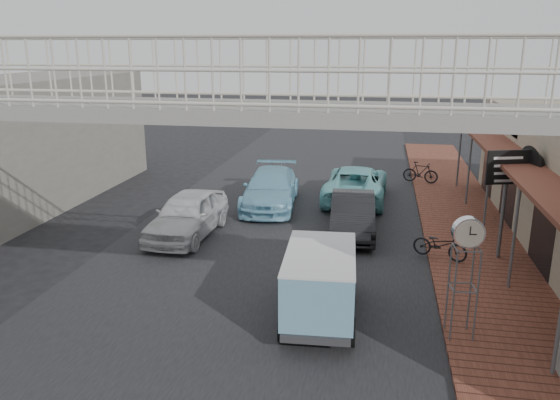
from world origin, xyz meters
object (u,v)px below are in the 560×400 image
at_px(angkot_far, 271,188).
at_px(white_hatchback, 187,214).
at_px(motorcycle_near, 440,245).
at_px(dark_sedan, 353,214).
at_px(street_clock, 468,238).
at_px(angkot_curb, 356,183).
at_px(arrow_sign, 535,168).
at_px(motorcycle_far, 420,172).
at_px(angkot_van, 320,275).

bearing_deg(angkot_far, white_hatchback, -121.71).
distance_m(angkot_far, motorcycle_near, 7.80).
relative_size(white_hatchback, dark_sedan, 1.05).
height_order(white_hatchback, street_clock, street_clock).
relative_size(dark_sedan, angkot_curb, 0.80).
height_order(white_hatchback, arrow_sign, arrow_sign).
bearing_deg(arrow_sign, angkot_far, 135.95).
bearing_deg(angkot_far, motorcycle_far, 32.97).
relative_size(dark_sedan, street_clock, 1.54).
relative_size(angkot_van, motorcycle_far, 2.26).
bearing_deg(street_clock, white_hatchback, 139.41).
bearing_deg(white_hatchback, motorcycle_near, -3.40).
xyz_separation_m(dark_sedan, street_clock, (2.70, -6.62, 1.65)).
bearing_deg(angkot_far, dark_sedan, -43.82).
bearing_deg(arrow_sign, street_clock, -134.21).
distance_m(dark_sedan, motorcycle_far, 7.98).
distance_m(dark_sedan, street_clock, 7.34).
xyz_separation_m(angkot_curb, arrow_sign, (5.34, -5.71, 2.09)).
bearing_deg(white_hatchback, motorcycle_far, 49.40).
relative_size(angkot_far, arrow_sign, 1.48).
distance_m(motorcycle_near, arrow_sign, 3.48).
height_order(dark_sedan, angkot_van, angkot_van).
height_order(dark_sedan, street_clock, street_clock).
bearing_deg(motorcycle_far, street_clock, -165.91).
distance_m(angkot_van, motorcycle_near, 5.23).
relative_size(dark_sedan, arrow_sign, 1.24).
bearing_deg(motorcycle_far, angkot_curb, 153.10).
distance_m(angkot_far, motorcycle_far, 7.74).
height_order(dark_sedan, motorcycle_far, dark_sedan).
distance_m(dark_sedan, motorcycle_near, 3.40).
distance_m(street_clock, arrow_sign, 5.80).
distance_m(motorcycle_far, arrow_sign, 9.55).
bearing_deg(motorcycle_far, motorcycle_near, -165.91).
height_order(angkot_van, arrow_sign, arrow_sign).
distance_m(angkot_van, street_clock, 3.36).
relative_size(dark_sedan, angkot_far, 0.84).
height_order(angkot_van, motorcycle_near, angkot_van).
bearing_deg(angkot_curb, angkot_van, 90.16).
bearing_deg(dark_sedan, angkot_far, 137.76).
bearing_deg(street_clock, motorcycle_far, 82.82).
distance_m(white_hatchback, arrow_sign, 10.88).
height_order(dark_sedan, angkot_curb, angkot_curb).
distance_m(white_hatchback, angkot_van, 7.11).
bearing_deg(angkot_curb, motorcycle_near, 115.58).
bearing_deg(angkot_van, street_clock, -10.26).
xyz_separation_m(white_hatchback, angkot_curb, (5.35, 5.53, -0.02)).
height_order(white_hatchback, dark_sedan, white_hatchback).
xyz_separation_m(angkot_van, motorcycle_far, (3.10, 13.75, -0.52)).
xyz_separation_m(white_hatchback, arrow_sign, (10.68, -0.18, 2.07)).
bearing_deg(motorcycle_far, angkot_far, 141.88).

